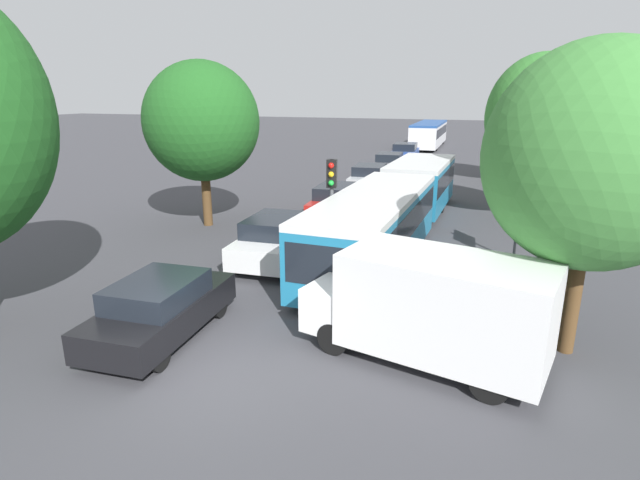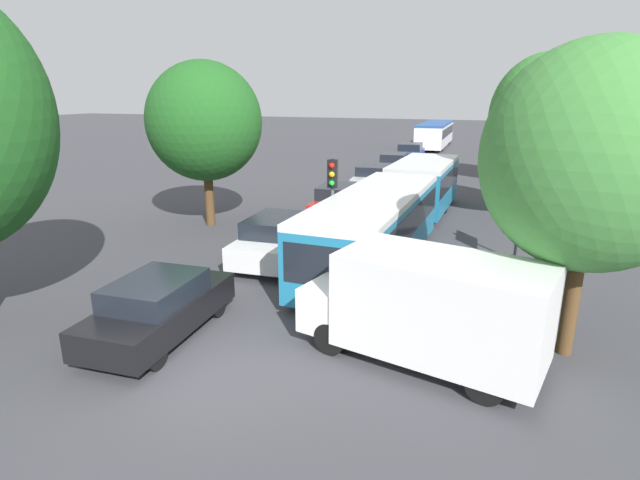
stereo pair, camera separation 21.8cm
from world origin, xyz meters
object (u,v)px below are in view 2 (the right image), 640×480
object	(u,v)px
queued_car_white	(278,238)
queued_car_blue	(410,153)
tree_right_near	(593,158)
white_van	(430,306)
queued_car_black	(159,307)
tree_right_far	(538,109)
traffic_light	(332,188)
queued_car_graphite	(394,164)
no_entry_sign	(519,222)
direction_sign_post	(553,192)
tree_right_mid	(543,120)
queued_car_silver	(373,178)
queued_car_red	(340,201)
articulated_bus	(399,204)
city_bus_rear	(435,133)
tree_left_mid	(207,125)

from	to	relation	value
queued_car_white	queued_car_blue	size ratio (longest dim) A/B	1.00
queued_car_blue	tree_right_near	distance (m)	30.86
queued_car_white	white_van	bearing A→B (deg)	-133.98
queued_car_black	tree_right_far	world-z (taller)	tree_right_far
traffic_light	queued_car_white	bearing A→B (deg)	-81.70
queued_car_white	queued_car_graphite	distance (m)	19.56
queued_car_graphite	tree_right_near	distance (m)	24.90
queued_car_blue	no_entry_sign	xyz separation A→B (m)	(7.71, -25.39, 1.10)
queued_car_black	white_van	size ratio (longest dim) A/B	0.79
direction_sign_post	tree_right_mid	world-z (taller)	tree_right_mid
tree_right_near	tree_right_far	distance (m)	22.04
queued_car_silver	tree_right_mid	bearing A→B (deg)	-120.96
queued_car_red	tree_right_mid	bearing A→B (deg)	-76.06
queued_car_black	queued_car_red	distance (m)	12.26
no_entry_sign	tree_right_near	xyz separation A→B (m)	(1.06, -4.00, 2.34)
articulated_bus	queued_car_black	size ratio (longest dim) A/B	3.83
queued_car_white	queued_car_blue	xyz separation A→B (m)	(-0.35, 25.89, -0.00)
city_bus_rear	queued_car_graphite	distance (m)	18.76
city_bus_rear	queued_car_graphite	bearing A→B (deg)	178.36
city_bus_rear	no_entry_sign	bearing A→B (deg)	-169.87
white_van	traffic_light	bearing A→B (deg)	-40.93
city_bus_rear	queued_car_blue	distance (m)	12.43
queued_car_red	traffic_light	bearing A→B (deg)	-167.91
queued_car_black	tree_right_near	distance (m)	9.68
queued_car_black	queued_car_white	size ratio (longest dim) A/B	0.93
queued_car_blue	direction_sign_post	xyz separation A→B (m)	(8.61, -24.16, 1.79)
tree_right_mid	queued_car_graphite	bearing A→B (deg)	128.47
queued_car_red	white_van	world-z (taller)	white_van
no_entry_sign	tree_right_near	bearing A→B (deg)	14.82
articulated_bus	queued_car_graphite	size ratio (longest dim) A/B	3.80
queued_car_red	queued_car_graphite	size ratio (longest dim) A/B	1.04
tree_left_mid	tree_right_far	distance (m)	20.04
tree_right_far	no_entry_sign	bearing A→B (deg)	-93.23
tree_left_mid	tree_right_far	size ratio (longest dim) A/B	0.92
tree_left_mid	queued_car_red	bearing A→B (deg)	32.86
queued_car_black	tree_right_mid	bearing A→B (deg)	-33.14
white_van	direction_sign_post	size ratio (longest dim) A/B	1.47
queued_car_graphite	no_entry_sign	xyz separation A→B (m)	(7.67, -19.05, 1.15)
no_entry_sign	tree_right_mid	distance (m)	8.77
tree_right_mid	white_van	bearing A→B (deg)	-100.31
queued_car_red	traffic_light	xyz separation A→B (m)	(1.61, -5.84, 1.74)
no_entry_sign	tree_right_far	xyz separation A→B (m)	(1.02, 18.04, 2.60)
city_bus_rear	tree_right_mid	xyz separation A→B (m)	(8.29, -29.41, 2.90)
city_bus_rear	direction_sign_post	size ratio (longest dim) A/B	3.20
tree_right_far	tree_left_mid	bearing A→B (deg)	-130.54
white_van	queued_car_graphite	bearing A→B (deg)	-63.45
city_bus_rear	queued_car_white	distance (m)	38.31
articulated_bus	traffic_light	xyz separation A→B (m)	(-1.51, -3.47, 1.13)
queued_car_black	tree_left_mid	distance (m)	10.74
no_entry_sign	direction_sign_post	bearing A→B (deg)	143.93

